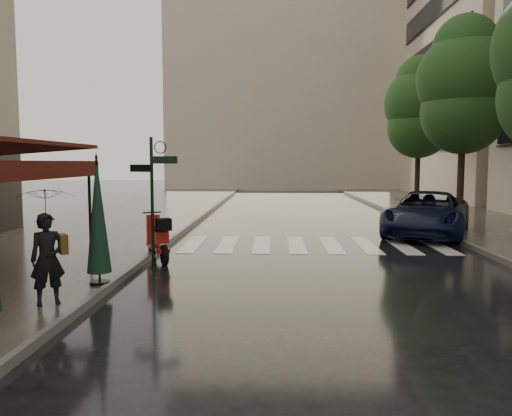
# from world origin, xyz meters

# --- Properties ---
(ground) EXTENTS (120.00, 120.00, 0.00)m
(ground) POSITION_xyz_m (0.00, 0.00, 0.00)
(ground) COLOR black
(ground) RESTS_ON ground
(sidewalk_near) EXTENTS (6.00, 60.00, 0.12)m
(sidewalk_near) POSITION_xyz_m (-4.50, 12.00, 0.06)
(sidewalk_near) COLOR #38332D
(sidewalk_near) RESTS_ON ground
(sidewalk_far) EXTENTS (5.50, 60.00, 0.12)m
(sidewalk_far) POSITION_xyz_m (10.25, 12.00, 0.06)
(sidewalk_far) COLOR #38332D
(sidewalk_far) RESTS_ON ground
(curb_near) EXTENTS (0.12, 60.00, 0.16)m
(curb_near) POSITION_xyz_m (-1.45, 12.00, 0.07)
(curb_near) COLOR #595651
(curb_near) RESTS_ON ground
(curb_far) EXTENTS (0.12, 60.00, 0.16)m
(curb_far) POSITION_xyz_m (7.45, 12.00, 0.07)
(curb_far) COLOR #595651
(curb_far) RESTS_ON ground
(crosswalk) EXTENTS (7.85, 3.20, 0.01)m
(crosswalk) POSITION_xyz_m (2.98, 6.00, 0.01)
(crosswalk) COLOR silver
(crosswalk) RESTS_ON ground
(signpost) EXTENTS (1.17, 0.29, 3.10)m
(signpost) POSITION_xyz_m (-1.19, 3.00, 1.83)
(signpost) COLOR black
(signpost) RESTS_ON ground
(haussmann_far) EXTENTS (8.00, 16.00, 18.50)m
(haussmann_far) POSITION_xyz_m (16.50, 26.00, 9.25)
(haussmann_far) COLOR #B3A989
(haussmann_far) RESTS_ON ground
(backdrop_building) EXTENTS (22.00, 6.00, 20.00)m
(backdrop_building) POSITION_xyz_m (3.00, 38.00, 10.00)
(backdrop_building) COLOR #B3A989
(backdrop_building) RESTS_ON ground
(tree_mid) EXTENTS (3.80, 3.80, 8.34)m
(tree_mid) POSITION_xyz_m (9.50, 12.00, 5.59)
(tree_mid) COLOR black
(tree_mid) RESTS_ON sidewalk_far
(tree_far) EXTENTS (3.80, 3.80, 8.16)m
(tree_far) POSITION_xyz_m (9.70, 19.00, 5.46)
(tree_far) COLOR black
(tree_far) RESTS_ON sidewalk_far
(pedestrian_with_umbrella) EXTENTS (1.27, 1.28, 2.38)m
(pedestrian_with_umbrella) POSITION_xyz_m (-2.00, -0.93, 1.71)
(pedestrian_with_umbrella) COLOR black
(pedestrian_with_umbrella) RESTS_ON sidewalk_near
(scooter) EXTENTS (1.00, 1.67, 1.19)m
(scooter) POSITION_xyz_m (-1.16, 3.40, 0.55)
(scooter) COLOR black
(scooter) RESTS_ON ground
(parked_car) EXTENTS (4.39, 5.94, 1.50)m
(parked_car) POSITION_xyz_m (7.00, 8.17, 0.75)
(parked_car) COLOR black
(parked_car) RESTS_ON ground
(parasol_back) EXTENTS (0.47, 0.47, 2.51)m
(parasol_back) POSITION_xyz_m (-1.65, 0.50, 1.47)
(parasol_back) COLOR black
(parasol_back) RESTS_ON sidewalk_near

